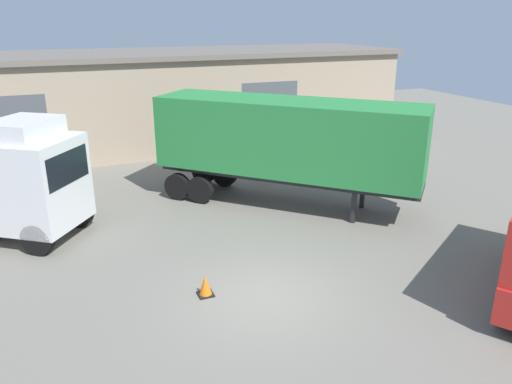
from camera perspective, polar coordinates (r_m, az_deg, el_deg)
ground_plane at (r=13.22m, az=1.14°, el=-11.96°), size 60.00×60.00×0.00m
warehouse_building at (r=28.54m, az=-13.24°, el=10.25°), size 29.19×7.54×5.07m
tractor_unit_white at (r=17.59m, az=-25.11°, el=0.91°), size 6.73×5.84×3.93m
container_trailer_green at (r=18.62m, az=3.44°, el=6.00°), size 8.80×8.77×4.02m
traffic_cone at (r=13.27m, az=-5.81°, el=-10.68°), size 0.40×0.40×0.55m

